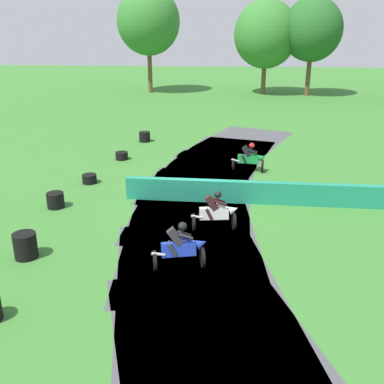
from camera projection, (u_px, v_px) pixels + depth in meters
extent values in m
plane|color=#38752D|center=(195.00, 201.00, 18.33)|extent=(120.00, 120.00, 0.00)
cube|color=#47474C|center=(239.00, 143.00, 27.03)|extent=(7.22, 9.51, 0.01)
cube|color=#47474C|center=(221.00, 157.00, 24.24)|extent=(6.45, 9.33, 0.01)
cube|color=#47474C|center=(206.00, 175.00, 21.32)|extent=(5.58, 9.03, 0.01)
cube|color=#47474C|center=(195.00, 200.00, 18.32)|extent=(4.65, 8.61, 0.01)
cube|color=#47474C|center=(191.00, 236.00, 15.29)|extent=(5.11, 8.83, 0.01)
cube|color=#47474C|center=(198.00, 288.00, 12.26)|extent=(6.01, 9.20, 0.01)
cube|color=#47474C|center=(229.00, 374.00, 9.27)|extent=(6.84, 9.44, 0.01)
cube|color=#1E8466|center=(334.00, 195.00, 17.61)|extent=(16.48, 0.79, 0.90)
cylinder|color=black|center=(262.00, 166.00, 21.73)|extent=(0.17, 0.67, 0.67)
cylinder|color=black|center=(233.00, 164.00, 21.99)|extent=(0.17, 0.67, 0.67)
cube|color=#198438|center=(248.00, 159.00, 21.79)|extent=(1.03, 0.44, 0.43)
ellipsoid|color=#198438|center=(252.00, 154.00, 21.69)|extent=(0.47, 0.36, 0.27)
cone|color=#198438|center=(262.00, 157.00, 21.63)|extent=(0.42, 0.39, 0.44)
cylinder|color=#B2B2B7|center=(235.00, 160.00, 21.81)|extent=(0.42, 0.15, 0.17)
cube|color=black|center=(247.00, 151.00, 21.71)|extent=(0.52, 0.39, 0.59)
sphere|color=red|center=(252.00, 146.00, 21.60)|extent=(0.26, 0.26, 0.26)
cylinder|color=black|center=(253.00, 150.00, 21.83)|extent=(0.43, 0.16, 0.24)
cylinder|color=black|center=(253.00, 151.00, 21.48)|extent=(0.43, 0.16, 0.24)
cylinder|color=black|center=(245.00, 158.00, 21.99)|extent=(0.28, 0.18, 0.42)
cylinder|color=black|center=(244.00, 159.00, 21.65)|extent=(0.28, 0.18, 0.42)
cylinder|color=black|center=(234.00, 221.00, 15.70)|extent=(0.18, 0.68, 0.67)
cylinder|color=black|center=(194.00, 222.00, 15.63)|extent=(0.18, 0.68, 0.67)
cube|color=silver|center=(214.00, 213.00, 15.60)|extent=(1.03, 0.46, 0.43)
ellipsoid|color=silver|center=(219.00, 206.00, 15.55)|extent=(0.48, 0.36, 0.27)
cone|color=silver|center=(234.00, 210.00, 15.60)|extent=(0.43, 0.39, 0.44)
cylinder|color=#B2B2B7|center=(197.00, 217.00, 15.47)|extent=(0.42, 0.15, 0.17)
cube|color=#331919|center=(212.00, 203.00, 15.50)|extent=(0.53, 0.35, 0.60)
sphere|color=black|center=(218.00, 195.00, 15.45)|extent=(0.26, 0.26, 0.26)
cylinder|color=#331919|center=(219.00, 200.00, 15.69)|extent=(0.43, 0.14, 0.24)
cylinder|color=#331919|center=(220.00, 203.00, 15.34)|extent=(0.43, 0.14, 0.24)
cylinder|color=#331919|center=(208.00, 211.00, 15.76)|extent=(0.29, 0.15, 0.42)
cylinder|color=#331919|center=(209.00, 214.00, 15.41)|extent=(0.29, 0.15, 0.42)
cylinder|color=black|center=(202.00, 257.00, 13.29)|extent=(0.24, 0.71, 0.71)
cylinder|color=black|center=(155.00, 261.00, 13.10)|extent=(0.24, 0.71, 0.71)
cube|color=#1E38B2|center=(178.00, 249.00, 13.15)|extent=(1.05, 0.57, 0.45)
ellipsoid|color=#1E38B2|center=(184.00, 240.00, 13.14)|extent=(0.50, 0.41, 0.29)
cone|color=#1E38B2|center=(201.00, 243.00, 13.22)|extent=(0.46, 0.42, 0.46)
cylinder|color=#B2B2B7|center=(158.00, 254.00, 12.97)|extent=(0.42, 0.18, 0.17)
cube|color=#28282D|center=(175.00, 236.00, 13.08)|extent=(0.56, 0.38, 0.61)
sphere|color=black|center=(183.00, 226.00, 13.07)|extent=(0.26, 0.26, 0.26)
cylinder|color=#28282D|center=(184.00, 233.00, 13.29)|extent=(0.44, 0.17, 0.24)
cylinder|color=#28282D|center=(186.00, 236.00, 12.94)|extent=(0.44, 0.17, 0.24)
cylinder|color=#28282D|center=(172.00, 247.00, 13.30)|extent=(0.30, 0.17, 0.42)
cylinder|color=#28282D|center=(173.00, 250.00, 12.95)|extent=(0.30, 0.17, 0.42)
cylinder|color=black|center=(145.00, 140.00, 27.38)|extent=(0.66, 0.66, 0.20)
cylinder|color=black|center=(145.00, 137.00, 27.31)|extent=(0.66, 0.66, 0.20)
cylinder|color=black|center=(144.00, 134.00, 27.24)|extent=(0.66, 0.66, 0.20)
cylinder|color=black|center=(122.00, 158.00, 23.81)|extent=(0.65, 0.65, 0.20)
cylinder|color=black|center=(122.00, 154.00, 23.74)|extent=(0.65, 0.65, 0.20)
cylinder|color=black|center=(90.00, 181.00, 20.30)|extent=(0.64, 0.64, 0.20)
cylinder|color=black|center=(89.00, 177.00, 20.23)|extent=(0.64, 0.64, 0.20)
cylinder|color=black|center=(56.00, 205.00, 17.62)|extent=(0.66, 0.66, 0.20)
cylinder|color=black|center=(55.00, 200.00, 17.55)|extent=(0.66, 0.66, 0.20)
cylinder|color=black|center=(55.00, 195.00, 17.48)|extent=(0.66, 0.66, 0.20)
cylinder|color=black|center=(27.00, 254.00, 13.87)|extent=(0.71, 0.71, 0.20)
cylinder|color=black|center=(26.00, 248.00, 13.80)|extent=(0.71, 0.71, 0.20)
cylinder|color=black|center=(25.00, 243.00, 13.73)|extent=(0.71, 0.71, 0.20)
cylinder|color=black|center=(24.00, 237.00, 13.66)|extent=(0.71, 0.71, 0.20)
cylinder|color=brown|center=(150.00, 71.00, 46.08)|extent=(0.44, 0.44, 4.26)
ellipsoid|color=#33752D|center=(148.00, 21.00, 44.40)|extent=(6.18, 6.18, 6.49)
cylinder|color=brown|center=(308.00, 76.00, 44.09)|extent=(0.44, 0.44, 3.76)
ellipsoid|color=#235B23|center=(312.00, 30.00, 42.58)|extent=(5.64, 5.64, 5.92)
cylinder|color=brown|center=(264.00, 78.00, 45.12)|extent=(0.44, 0.44, 3.11)
ellipsoid|color=#33752D|center=(266.00, 34.00, 43.65)|extent=(6.16, 6.16, 6.47)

